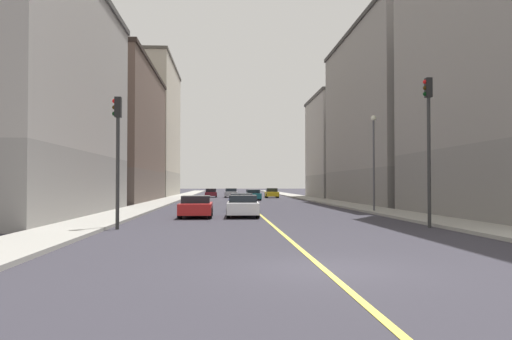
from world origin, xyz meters
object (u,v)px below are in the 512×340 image
traffic_light_right_near (117,143)px  car_silver (231,193)px  car_blue (241,202)px  street_lamp_left_near (374,152)px  car_yellow (272,193)px  building_right_midblock (102,134)px  building_right_distant (139,130)px  building_left_mid (404,117)px  car_teal (253,195)px  traffic_light_left_near (428,132)px  car_maroon (211,193)px  building_right_corner (0,96)px  car_white (243,206)px  car_red (196,207)px  building_left_far (353,147)px

traffic_light_right_near → car_silver: traffic_light_right_near is taller
car_blue → street_lamp_left_near: bearing=-15.7°
car_yellow → building_right_midblock: bearing=-143.7°
building_right_distant → building_left_mid: bearing=-45.9°
car_teal → car_blue: bearing=-95.1°
building_right_distant → traffic_light_left_near: (22.98, -62.03, -6.20)m
building_right_midblock → car_maroon: size_ratio=6.34×
building_right_corner → building_right_midblock: building_right_midblock is taller
building_right_corner → traffic_light_left_near: bearing=-22.1°
traffic_light_right_near → car_white: bearing=55.2°
building_right_midblock → street_lamp_left_near: 34.11m
traffic_light_left_near → car_red: traffic_light_left_near is taller
traffic_light_right_near → car_white: size_ratio=1.27×
building_right_distant → car_teal: bearing=-51.4°
building_right_midblock → car_maroon: bearing=57.3°
building_right_distant → car_blue: (14.86, -46.99, -9.94)m
building_right_distant → car_blue: bearing=-72.4°
car_red → building_right_corner: bearing=174.1°
building_right_midblock → street_lamp_left_near: size_ratio=3.78×
building_left_mid → car_maroon: size_ratio=6.37×
building_right_corner → traffic_light_left_near: (22.98, -9.34, -2.97)m
building_right_distant → street_lamp_left_near: size_ratio=3.64×
car_yellow → traffic_light_left_near: bearing=-87.1°
street_lamp_left_near → car_teal: (-6.86, 28.10, -3.55)m
building_left_far → car_white: (-17.15, -42.16, -6.55)m
building_right_corner → building_right_midblock: size_ratio=0.90×
car_yellow → car_white: (-5.64, -43.05, -0.00)m
car_silver → car_maroon: bearing=166.2°
traffic_light_left_near → car_blue: (-8.12, 15.04, -3.75)m
building_right_distant → traffic_light_right_near: (8.90, -62.03, -6.78)m
traffic_light_right_near → car_teal: 41.52m
building_left_far → car_white: building_left_far is taller
building_right_corner → car_silver: bearing=71.8°
car_yellow → car_blue: (-5.55, -36.44, -0.01)m
traffic_light_left_near → street_lamp_left_near: 12.52m
building_right_corner → car_red: (11.95, -1.23, -6.72)m
traffic_light_right_near → car_red: 9.23m
car_teal → car_silver: 13.63m
building_left_far → traffic_light_right_near: (-23.01, -50.60, -3.39)m
building_right_distant → car_yellow: size_ratio=5.80×
traffic_light_left_near → car_silver: traffic_light_left_near is taller
building_right_distant → car_blue: building_right_distant is taller
traffic_light_left_near → car_teal: size_ratio=1.54×
building_right_corner → traffic_light_right_near: size_ratio=3.85×
traffic_light_left_near → traffic_light_right_near: (-14.08, -0.00, -0.58)m
building_left_mid → traffic_light_left_near: bearing=-107.1°
traffic_light_left_near → car_silver: 54.74m
traffic_light_right_near → car_blue: traffic_light_right_near is taller
building_left_far → traffic_light_left_near: size_ratio=2.26×
building_right_distant → street_lamp_left_near: bearing=-64.2°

